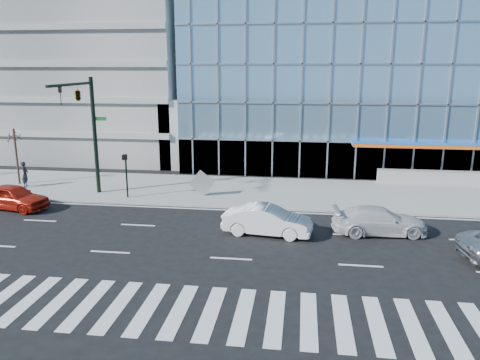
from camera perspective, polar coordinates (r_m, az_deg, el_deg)
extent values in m
plane|color=black|center=(26.12, 0.24, -6.11)|extent=(160.00, 160.00, 0.00)
cube|color=gray|center=(33.68, 1.99, -1.37)|extent=(120.00, 8.00, 0.15)
cube|color=#7EAFD2|center=(51.52, 20.20, 11.46)|extent=(42.00, 26.00, 15.00)
cube|color=gray|center=(55.42, -17.64, 14.36)|extent=(24.00, 24.00, 20.00)
cube|color=gray|center=(43.73, -4.55, 6.04)|extent=(6.00, 8.00, 6.00)
cylinder|color=black|center=(33.82, -17.27, 5.13)|extent=(0.28, 0.28, 8.00)
cylinder|color=black|center=(30.99, -19.93, 10.89)|extent=(0.18, 5.60, 0.18)
imported|color=black|center=(29.78, -21.07, 9.55)|extent=(0.18, 0.22, 1.10)
imported|color=black|center=(31.73, -19.17, 9.91)|extent=(0.48, 2.24, 0.90)
cube|color=#0C591E|center=(33.49, -16.71, 7.16)|extent=(0.90, 0.05, 0.25)
cylinder|color=black|center=(32.40, -13.67, 0.50)|extent=(0.12, 0.12, 3.00)
cube|color=black|center=(32.00, -13.89, 2.70)|extent=(0.30, 0.25, 0.35)
cylinder|color=#332319|center=(38.81, -25.58, 2.60)|extent=(0.16, 0.16, 4.20)
ellipsoid|color=#332319|center=(38.55, -25.84, 5.05)|extent=(1.10, 1.10, 0.90)
imported|color=silver|center=(26.45, 16.62, -4.77)|extent=(5.23, 2.57, 1.46)
imported|color=white|center=(25.28, 3.35, -4.93)|extent=(4.94, 2.25, 1.57)
imported|color=#A4190C|center=(32.92, -25.91, -1.87)|extent=(4.89, 2.68, 1.57)
imported|color=black|center=(37.82, -24.73, 0.64)|extent=(0.62, 0.79, 1.90)
cube|color=gray|center=(32.10, -4.65, -0.35)|extent=(1.82, 0.09, 1.82)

